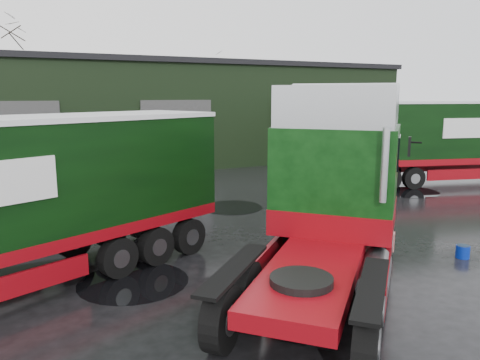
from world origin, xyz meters
name	(u,v)px	position (x,y,z in m)	size (l,w,h in m)	color
ground	(277,252)	(0.00, 0.00, 0.00)	(100.00, 100.00, 0.00)	black
warehouse	(147,112)	(2.00, 20.00, 3.16)	(32.40, 12.40, 6.30)	black
hero_tractor	(322,195)	(-0.78, -3.00, 2.28)	(3.12, 7.35, 4.56)	black
lorry_right	(454,142)	(13.01, 5.00, 2.02)	(2.66, 15.38, 4.04)	silver
wash_bucket	(463,252)	(4.21, -2.61, 0.17)	(0.36, 0.36, 0.34)	#07219B
tree_back_a	(8,88)	(-6.00, 30.00, 4.75)	(4.40, 4.40, 9.50)	black
tree_back_b	(202,100)	(10.00, 30.00, 3.75)	(4.40, 4.40, 7.50)	black
puddle_0	(133,282)	(-4.07, -0.29, 0.00)	(2.56, 2.56, 0.01)	black
puddle_1	(232,207)	(1.13, 5.25, 0.00)	(2.40, 2.40, 0.01)	black
puddle_2	(27,263)	(-6.24, 2.21, 0.00)	(2.85, 2.85, 0.01)	black
puddle_4	(407,192)	(9.44, 4.39, 0.00)	(2.79, 2.79, 0.01)	black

